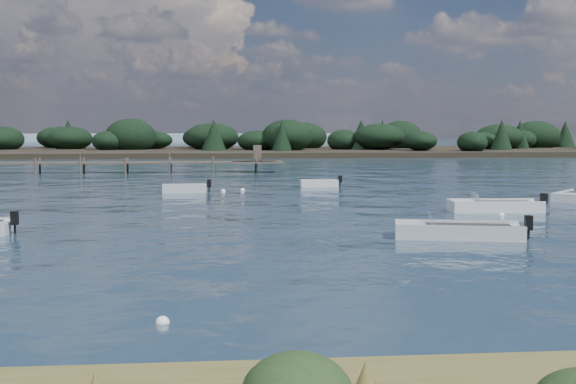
{
  "coord_description": "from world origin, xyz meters",
  "views": [
    {
      "loc": [
        0.52,
        -24.2,
        4.41
      ],
      "look_at": [
        4.0,
        14.0,
        1.0
      ],
      "focal_mm": 45.0,
      "sensor_mm": 36.0,
      "label": 1
    }
  ],
  "objects": [
    {
      "name": "far_headland",
      "position": [
        25.0,
        100.0,
        1.96
      ],
      "size": [
        190.0,
        40.0,
        5.8
      ],
      "color": "black",
      "rests_on": "ground"
    },
    {
      "name": "dinghy_mid_white_a",
      "position": [
        9.94,
        3.84,
        0.16
      ],
      "size": [
        5.5,
        2.95,
        1.26
      ],
      "color": "#AEB3B6",
      "rests_on": "ground"
    },
    {
      "name": "tender_far_white",
      "position": [
        -2.1,
        25.4,
        0.16
      ],
      "size": [
        3.37,
        1.39,
        1.14
      ],
      "color": "#AEB3B6",
      "rests_on": "ground"
    },
    {
      "name": "dinghy_extra_a",
      "position": [
        21.99,
        17.9,
        0.14
      ],
      "size": [
        4.03,
        4.11,
        1.06
      ],
      "color": "silver",
      "rests_on": "ground"
    },
    {
      "name": "buoy_extra_a",
      "position": [
        0.56,
        26.18,
        0.0
      ],
      "size": [
        0.32,
        0.32,
        0.32
      ],
      "primitive_type": "sphere",
      "color": "white",
      "rests_on": "ground"
    },
    {
      "name": "buoy_d",
      "position": [
        14.56,
        10.86,
        0.0
      ],
      "size": [
        0.32,
        0.32,
        0.32
      ],
      "primitive_type": "sphere",
      "color": "white",
      "rests_on": "ground"
    },
    {
      "name": "buoy_a",
      "position": [
        -0.86,
        -7.97,
        0.0
      ],
      "size": [
        0.32,
        0.32,
        0.32
      ],
      "primitive_type": "sphere",
      "color": "white",
      "rests_on": "ground"
    },
    {
      "name": "buoy_b",
      "position": [
        10.78,
        6.74,
        0.0
      ],
      "size": [
        0.32,
        0.32,
        0.32
      ],
      "primitive_type": "sphere",
      "color": "white",
      "rests_on": "ground"
    },
    {
      "name": "tender_far_grey_b",
      "position": [
        7.76,
        29.42,
        0.15
      ],
      "size": [
        3.11,
        1.11,
        1.07
      ],
      "color": "silver",
      "rests_on": "ground"
    },
    {
      "name": "buoy_e",
      "position": [
        1.92,
        26.73,
        0.0
      ],
      "size": [
        0.32,
        0.32,
        0.32
      ],
      "primitive_type": "sphere",
      "color": "white",
      "rests_on": "ground"
    },
    {
      "name": "ground",
      "position": [
        0.0,
        60.0,
        0.0
      ],
      "size": [
        400.0,
        400.0,
        0.0
      ],
      "primitive_type": "plane",
      "color": "#172736",
      "rests_on": "ground"
    },
    {
      "name": "dinghy_mid_white_b",
      "position": [
        14.86,
        12.6,
        0.17
      ],
      "size": [
        5.2,
        2.09,
        1.28
      ],
      "color": "silver",
      "rests_on": "ground"
    }
  ]
}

